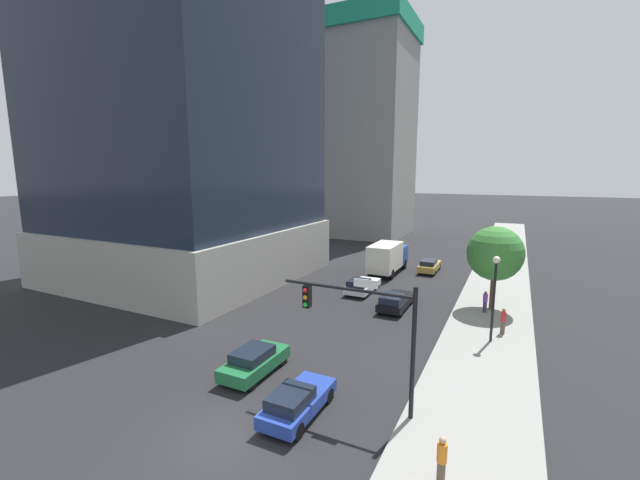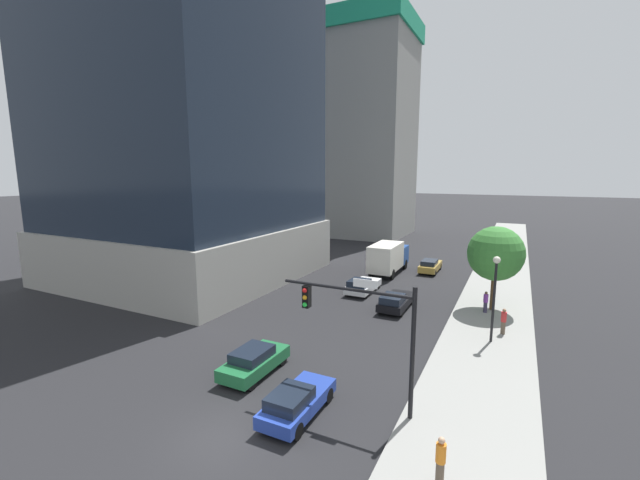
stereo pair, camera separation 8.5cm
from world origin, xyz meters
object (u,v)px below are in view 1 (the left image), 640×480
Objects in this scene: car_black at (395,301)px; pedestrian_purple_shirt at (485,302)px; box_truck at (387,257)px; pedestrian_orange_shirt at (442,460)px; pedestrian_red_shirt at (503,321)px; car_white at (362,285)px; street_tree at (495,254)px; street_lamp at (495,286)px; car_green at (254,361)px; construction_building at (371,121)px; car_blue at (297,402)px; car_gold at (429,266)px; traffic_light_pole at (363,319)px.

car_black is 6.65m from pedestrian_purple_shirt.
pedestrian_orange_shirt is at bearing -69.66° from box_truck.
pedestrian_red_shirt is (7.69, -1.88, 0.34)m from car_black.
street_tree is at bearing -0.10° from car_white.
car_green is (-10.95, -9.71, -2.99)m from street_lamp.
construction_building is 56.52m from car_blue.
street_lamp is 14.94m from car_green.
pedestrian_orange_shirt reaches higher than car_gold.
street_lamp is at bearing -86.95° from street_tree.
box_truck reaches higher than car_white.
car_white is 22.30m from pedestrian_orange_shirt.
street_tree is at bearing -56.87° from car_gold.
pedestrian_red_shirt is (0.95, -4.85, -3.49)m from street_tree.
construction_building is 6.73× the size of street_tree.
street_lamp is 1.29× the size of car_green.
car_gold is 4.83m from box_truck.
car_gold is 2.74× the size of pedestrian_purple_shirt.
box_truck reaches higher than car_blue.
pedestrian_red_shirt is (7.69, -15.17, 0.32)m from car_gold.
car_gold is 17.02m from pedestrian_red_shirt.
street_tree reaches higher than pedestrian_purple_shirt.
pedestrian_red_shirt is at bearing 69.15° from street_lamp.
car_gold is (-2.27, 26.86, -3.51)m from traffic_light_pole.
street_lamp is 6.51m from street_tree.
street_tree reaches higher than street_lamp.
street_tree is at bearing 74.89° from traffic_light_pole.
car_black is 1.09× the size of car_blue.
box_truck reaches higher than pedestrian_orange_shirt.
pedestrian_purple_shirt is 0.95× the size of pedestrian_red_shirt.
box_truck is 17.05m from pedestrian_red_shirt.
car_gold is 1.05× the size of car_blue.
car_green reaches higher than car_gold.
car_green is (-3.86, -13.19, 0.05)m from car_black.
street_tree is at bearing 88.79° from pedestrian_orange_shirt.
pedestrian_red_shirt is (7.69, 13.60, 0.31)m from car_blue.
car_black is 2.70× the size of pedestrian_red_shirt.
box_truck is at bearing -145.36° from car_gold.
pedestrian_orange_shirt is at bearing -68.19° from construction_building.
pedestrian_purple_shirt is at bearing -40.25° from box_truck.
car_black is at bearing 110.56° from pedestrian_orange_shirt.
construction_building is at bearing 102.55° from car_green.
construction_building is at bearing 106.06° from car_blue.
car_white is 16.18m from car_green.
traffic_light_pole is 3.84× the size of pedestrian_purple_shirt.
traffic_light_pole reaches higher than car_green.
car_black is at bearing 99.52° from traffic_light_pole.
construction_building is 26.72× the size of pedestrian_purple_shirt.
street_lamp reaches higher than box_truck.
construction_building reaches higher than car_black.
street_lamp is 1.22× the size of car_gold.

